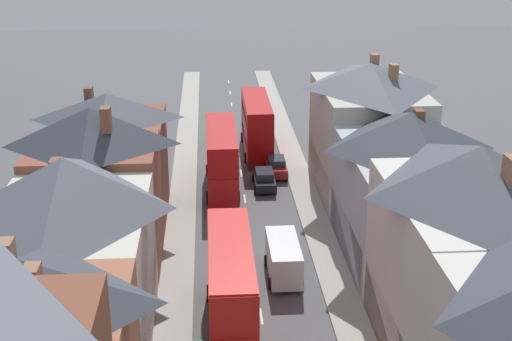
# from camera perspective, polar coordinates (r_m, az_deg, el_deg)

# --- Properties ---
(pavement_left) EXTENTS (2.20, 104.00, 0.14)m
(pavement_left) POSITION_cam_1_polar(r_m,az_deg,el_deg) (55.01, -6.00, -3.93)
(pavement_left) COLOR #A8A399
(pavement_left) RESTS_ON ground
(pavement_right) EXTENTS (2.20, 104.00, 0.14)m
(pavement_right) POSITION_cam_1_polar(r_m,az_deg,el_deg) (55.52, 4.59, -3.64)
(pavement_right) COLOR #A8A399
(pavement_right) RESTS_ON ground
(centre_line_dashes) EXTENTS (0.14, 97.80, 0.01)m
(centre_line_dashes) POSITION_cam_1_polar(r_m,az_deg,el_deg) (53.24, -0.56, -4.74)
(centre_line_dashes) COLOR silver
(centre_line_dashes) RESTS_ON ground
(terrace_row_left) EXTENTS (8.00, 56.30, 14.15)m
(terrace_row_left) POSITION_cam_1_polar(r_m,az_deg,el_deg) (31.65, -17.24, -12.77)
(terrace_row_left) COLOR brown
(terrace_row_left) RESTS_ON ground
(terrace_row_right) EXTENTS (8.00, 62.63, 12.79)m
(terrace_row_right) POSITION_cam_1_polar(r_m,az_deg,el_deg) (35.50, 18.26, -8.90)
(terrace_row_right) COLOR #ADB2B7
(terrace_row_right) RESTS_ON ground
(double_decker_bus_lead) EXTENTS (2.74, 10.80, 5.30)m
(double_decker_bus_lead) POSITION_cam_1_polar(r_m,az_deg,el_deg) (68.99, 0.05, 3.69)
(double_decker_bus_lead) COLOR #B70F0F
(double_decker_bus_lead) RESTS_ON ground
(double_decker_bus_mid_street) EXTENTS (2.74, 10.80, 5.30)m
(double_decker_bus_mid_street) POSITION_cam_1_polar(r_m,az_deg,el_deg) (59.83, -2.77, 1.03)
(double_decker_bus_mid_street) COLOR red
(double_decker_bus_mid_street) RESTS_ON ground
(double_decker_bus_far_approaching) EXTENTS (2.74, 10.80, 5.30)m
(double_decker_bus_far_approaching) POSITION_cam_1_polar(r_m,az_deg,el_deg) (40.07, -2.05, -9.22)
(double_decker_bus_far_approaching) COLOR red
(double_decker_bus_far_approaching) RESTS_ON ground
(car_near_blue) EXTENTS (1.90, 4.15, 1.68)m
(car_near_blue) POSITION_cam_1_polar(r_m,az_deg,el_deg) (63.64, 1.62, 0.36)
(car_near_blue) COLOR maroon
(car_near_blue) RESTS_ON ground
(car_near_silver) EXTENTS (1.90, 4.52, 1.61)m
(car_near_silver) POSITION_cam_1_polar(r_m,az_deg,el_deg) (60.81, 0.66, -0.64)
(car_near_silver) COLOR black
(car_near_silver) RESTS_ON ground
(delivery_van) EXTENTS (2.20, 5.20, 2.41)m
(delivery_van) POSITION_cam_1_polar(r_m,az_deg,el_deg) (46.32, 2.21, -6.96)
(delivery_van) COLOR white
(delivery_van) RESTS_ON ground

